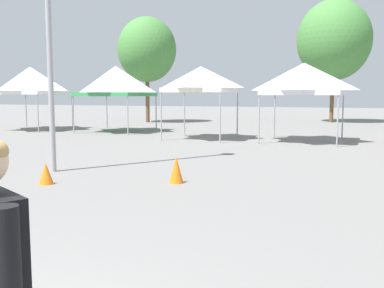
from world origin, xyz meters
TOP-DOWN VIEW (x-y plane):
  - canopy_tent_behind_right at (-14.58, 18.42)m, footprint 3.60×3.60m
  - canopy_tent_behind_left at (-9.47, 19.02)m, footprint 3.36×3.36m
  - canopy_tent_center at (-3.95, 16.94)m, footprint 2.80×2.80m
  - canopy_tent_right_of_center at (0.45, 17.31)m, footprint 3.24×3.24m
  - tree_behind_tents_left at (-11.48, 26.81)m, footprint 4.13×4.13m
  - tree_behind_tents_right at (0.84, 31.61)m, footprint 5.15×5.15m
  - traffic_cone_lot_center at (-3.76, 6.25)m, footprint 0.32×0.32m
  - traffic_cone_near_barrier at (-1.13, 7.37)m, footprint 0.32×0.32m

SIDE VIEW (x-z plane):
  - traffic_cone_lot_center at x=-3.76m, z-range 0.00..0.48m
  - traffic_cone_near_barrier at x=-1.13m, z-range 0.00..0.60m
  - canopy_tent_right_of_center at x=0.45m, z-range 0.97..4.25m
  - canopy_tent_center at x=-3.95m, z-range 1.03..4.23m
  - canopy_tent_behind_left at x=-9.47m, z-range 0.94..4.42m
  - canopy_tent_behind_right at x=-14.58m, z-range 0.99..4.50m
  - tree_behind_tents_left at x=-11.48m, z-range 1.42..8.84m
  - tree_behind_tents_right at x=0.84m, z-range 1.48..10.14m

